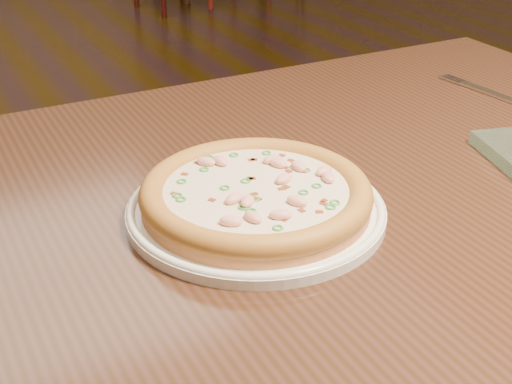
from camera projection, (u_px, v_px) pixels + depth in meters
name	position (u px, v px, depth m)	size (l,w,h in m)	color
ground	(166.00, 331.00, 1.80)	(9.00, 9.00, 0.00)	black
hero_table	(319.00, 242.00, 0.95)	(1.20, 0.80, 0.75)	black
plate	(256.00, 209.00, 0.81)	(0.29, 0.29, 0.02)	white
pizza	(256.00, 194.00, 0.80)	(0.26, 0.26, 0.03)	tan
fork	(486.00, 91.00, 1.17)	(0.04, 0.18, 0.00)	silver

